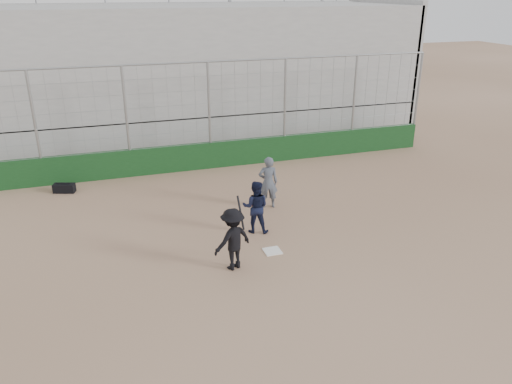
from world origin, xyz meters
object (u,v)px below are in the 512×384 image
object	(u,v)px
batter_at_plate	(233,239)
catcher_crouched	(256,215)
equipment_bag	(64,188)
umpire	(268,185)

from	to	relation	value
batter_at_plate	catcher_crouched	distance (m)	2.04
catcher_crouched	equipment_bag	size ratio (longest dim) A/B	1.39
catcher_crouched	equipment_bag	xyz separation A→B (m)	(-5.26, 4.85, -0.37)
umpire	equipment_bag	bearing A→B (deg)	-16.43
batter_at_plate	equipment_bag	distance (m)	7.75
catcher_crouched	umpire	size ratio (longest dim) A/B	0.71
batter_at_plate	umpire	world-z (taller)	batter_at_plate
batter_at_plate	umpire	size ratio (longest dim) A/B	1.17
umpire	equipment_bag	size ratio (longest dim) A/B	1.97
batter_at_plate	equipment_bag	size ratio (longest dim) A/B	2.31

